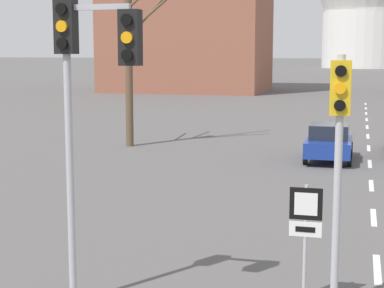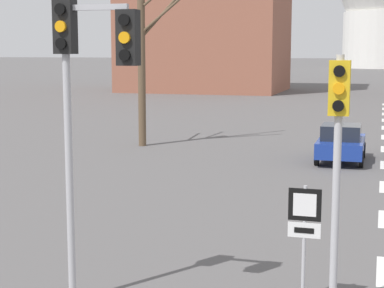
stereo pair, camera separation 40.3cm
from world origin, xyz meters
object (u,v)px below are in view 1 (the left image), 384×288
object	(u,v)px
traffic_signal_centre_tall	(339,134)
sedan_near_left	(329,142)
route_sign_post	(305,224)
traffic_signal_near_left	(88,73)

from	to	relation	value
traffic_signal_centre_tall	sedan_near_left	world-z (taller)	traffic_signal_centre_tall
traffic_signal_centre_tall	route_sign_post	distance (m)	1.80
traffic_signal_centre_tall	sedan_near_left	xyz separation A→B (m)	(-0.88, 16.27, -2.43)
route_sign_post	sedan_near_left	world-z (taller)	route_sign_post
traffic_signal_near_left	sedan_near_left	bearing A→B (deg)	78.63
route_sign_post	sedan_near_left	xyz separation A→B (m)	(-0.33, 16.18, -0.71)
traffic_signal_near_left	sedan_near_left	size ratio (longest dim) A/B	1.43
traffic_signal_centre_tall	route_sign_post	bearing A→B (deg)	170.65
sedan_near_left	traffic_signal_centre_tall	bearing A→B (deg)	-86.90
route_sign_post	sedan_near_left	bearing A→B (deg)	91.16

